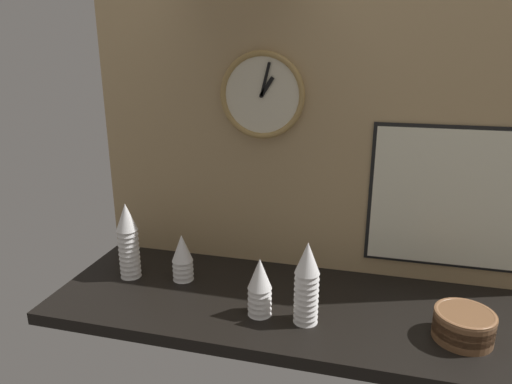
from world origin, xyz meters
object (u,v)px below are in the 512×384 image
at_px(cup_stack_left, 182,257).
at_px(cup_stack_center, 260,287).
at_px(cup_stack_center_right, 307,283).
at_px(cup_stack_far_left, 128,241).
at_px(menu_board, 447,199).
at_px(wall_clock, 262,95).
at_px(bowl_stack_far_right, 464,324).

distance_m(cup_stack_left, cup_stack_center, 0.35).
bearing_deg(cup_stack_left, cup_stack_center_right, -18.53).
height_order(cup_stack_left, cup_stack_center, cup_stack_center).
height_order(cup_stack_far_left, cup_stack_center, cup_stack_far_left).
relative_size(cup_stack_left, cup_stack_center, 0.90).
distance_m(cup_stack_left, menu_board, 0.91).
height_order(cup_stack_left, cup_stack_far_left, cup_stack_far_left).
relative_size(cup_stack_far_left, wall_clock, 0.93).
relative_size(cup_stack_center, bowl_stack_far_right, 1.13).
xyz_separation_m(cup_stack_center_right, bowl_stack_far_right, (0.44, 0.03, -0.08)).
xyz_separation_m(cup_stack_left, cup_stack_center, (0.31, -0.15, 0.01)).
xyz_separation_m(cup_stack_center_right, cup_stack_far_left, (-0.64, 0.13, 0.01)).
relative_size(cup_stack_left, wall_clock, 0.57).
bearing_deg(wall_clock, menu_board, 0.82).
distance_m(cup_stack_center_right, cup_stack_center, 0.15).
distance_m(cup_stack_left, bowl_stack_far_right, 0.90).
relative_size(cup_stack_center, wall_clock, 0.63).
bearing_deg(bowl_stack_far_right, menu_board, 95.78).
bearing_deg(wall_clock, cup_stack_center_right, -57.44).
height_order(cup_stack_center, menu_board, menu_board).
distance_m(cup_stack_far_left, bowl_stack_far_right, 1.09).
bearing_deg(cup_stack_center, cup_stack_left, 154.74).
distance_m(cup_stack_center_right, bowl_stack_far_right, 0.45).
relative_size(cup_stack_center_right, cup_stack_far_left, 0.94).
height_order(cup_stack_center_right, cup_stack_center, cup_stack_center_right).
height_order(cup_stack_center_right, menu_board, menu_board).
xyz_separation_m(wall_clock, menu_board, (0.62, 0.01, -0.32)).
distance_m(bowl_stack_far_right, wall_clock, 0.93).
distance_m(cup_stack_center_right, wall_clock, 0.64).
bearing_deg(cup_stack_center, wall_clock, 102.94).
height_order(cup_stack_center_right, bowl_stack_far_right, cup_stack_center_right).
xyz_separation_m(bowl_stack_far_right, menu_board, (-0.03, 0.33, 0.26)).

